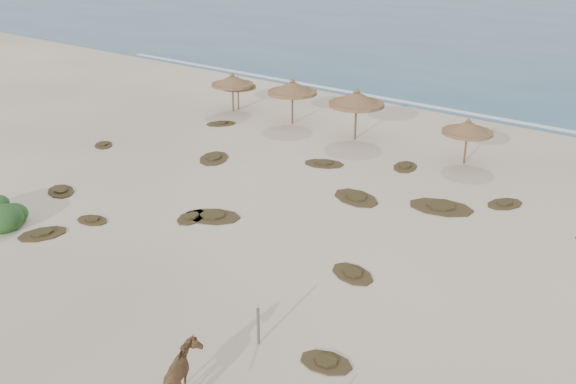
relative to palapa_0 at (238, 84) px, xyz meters
The scene contains 24 objects.
ground 21.04m from the palapa_0, 52.96° to the right, with size 160.00×160.00×0.00m, color #F5E8CA.
foam_line 15.77m from the palapa_0, 36.30° to the left, with size 70.00×0.60×0.01m, color white.
palapa_0 is the anchor object (origin of this frame).
palapa_1 0.59m from the palapa_0, 93.03° to the right, with size 3.69×3.69×2.77m.
palapa_2 5.13m from the palapa_0, ahead, with size 3.94×3.94×3.05m.
palapa_3 10.17m from the palapa_0, ahead, with size 4.21×4.21×3.18m.
palapa_4 17.22m from the palapa_0, ahead, with size 3.66×3.66×2.59m.
horse 30.19m from the palapa_0, 50.06° to the right, with size 0.85×1.87×1.58m, color olive.
fence_post_near 27.71m from the palapa_0, 45.94° to the right, with size 0.10×0.10×1.29m, color brown.
scrub_0 17.12m from the palapa_0, 77.91° to the right, with size 2.22×1.87×0.16m.
scrub_1 10.58m from the palapa_0, 54.85° to the right, with size 2.63×2.90×0.16m.
scrub_2 18.36m from the palapa_0, 53.76° to the right, with size 1.55×1.98×0.16m.
scrub_3 17.50m from the palapa_0, 28.46° to the right, with size 2.97×2.37×0.16m.
scrub_4 24.10m from the palapa_0, 37.06° to the right, with size 2.20×1.77×0.16m.
scrub_6 4.12m from the palapa_0, 65.34° to the right, with size 2.18×2.32×0.16m.
scrub_7 15.45m from the palapa_0, 11.45° to the right, with size 1.76×2.19×0.16m.
scrub_8 11.11m from the palapa_0, 94.11° to the right, with size 1.89×1.76×0.16m.
scrub_9 18.26m from the palapa_0, 50.89° to the right, with size 3.04×2.64×0.16m.
scrub_10 21.70m from the palapa_0, 12.17° to the right, with size 1.89×2.23×0.16m.
scrub_11 21.15m from the palapa_0, 70.29° to the right, with size 1.99×2.38×0.16m.
scrub_12 28.98m from the palapa_0, 42.08° to the right, with size 1.84×1.39×0.16m.
scrub_13 12.65m from the palapa_0, 25.40° to the right, with size 2.59×2.17×0.16m.
scrub_14 19.34m from the palapa_0, 66.79° to the right, with size 1.69×1.28×0.16m.
scrub_15 20.23m from the palapa_0, 19.65° to the right, with size 3.40×2.63×0.16m.
Camera 1 is at (17.75, -15.59, 12.04)m, focal length 40.00 mm.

